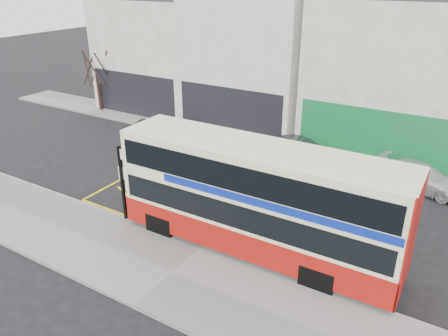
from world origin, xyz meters
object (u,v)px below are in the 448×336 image
Objects in this scene: bus_stop_post at (123,177)px; car_white at (420,177)px; car_grey at (300,152)px; street_tree_left at (95,58)px; car_silver at (164,128)px; double_decker_bus at (258,199)px.

bus_stop_post is 0.77× the size of car_white.
car_grey is 17.13m from street_tree_left.
car_white is at bearing -3.27° from street_tree_left.
car_silver is at bearing 92.11° from car_grey.
double_decker_bus reaches higher than bus_stop_post.
bus_stop_post is 10.48m from car_grey.
car_silver is at bearing 105.84° from car_white.
car_silver is 9.08m from car_grey.
car_grey is at bearing -96.86° from car_silver.
street_tree_left is at bearing 151.09° from double_decker_bus.
car_white is 0.74× the size of street_tree_left.
car_silver reaches higher than car_white.
street_tree_left reaches higher than car_grey.
double_decker_bus is 21.12m from street_tree_left.
street_tree_left reaches higher than car_white.
car_silver is 0.66× the size of street_tree_left.
car_silver is at bearing -14.80° from street_tree_left.
bus_stop_post is 0.79× the size of car_grey.
car_grey is at bearing 101.09° from double_decker_bus.
double_decker_bus reaches higher than car_grey.
bus_stop_post is at bearing -40.91° from street_tree_left.
bus_stop_post is (-5.70, -0.99, -0.12)m from double_decker_bus.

